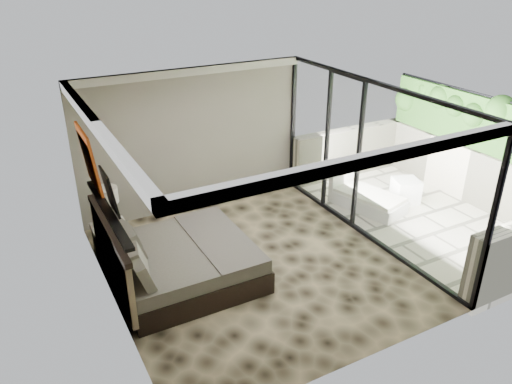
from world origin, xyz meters
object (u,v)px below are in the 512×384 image
bed (177,262)px  nightstand (111,238)px  table_lamp (107,202)px  lounger (366,199)px  ottoman (405,191)px

bed → nightstand: size_ratio=3.79×
bed → nightstand: bed is taller
bed → nightstand: 1.48m
table_lamp → lounger: (4.92, -0.71, -0.78)m
table_lamp → ottoman: table_lamp is taller
nightstand → bed: bearing=-67.2°
nightstand → lounger: (4.94, -0.68, -0.11)m
bed → table_lamp: table_lamp is taller
nightstand → table_lamp: 0.68m
lounger → bed: bearing=173.2°
bed → ottoman: (5.10, 0.42, -0.11)m
nightstand → table_lamp: bearing=46.5°
bed → ottoman: size_ratio=4.42×
table_lamp → lounger: 5.03m
nightstand → lounger: size_ratio=0.36×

